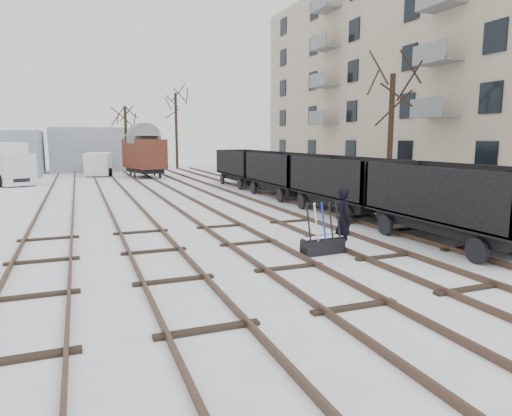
{
  "coord_description": "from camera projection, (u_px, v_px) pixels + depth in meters",
  "views": [
    {
      "loc": [
        -4.95,
        -10.33,
        3.33
      ],
      "look_at": [
        0.12,
        2.67,
        1.2
      ],
      "focal_mm": 32.0,
      "sensor_mm": 36.0,
      "label": 1
    }
  ],
  "objects": [
    {
      "name": "lorry",
      "position": [
        6.0,
        163.0,
        33.51
      ],
      "size": [
        3.78,
        7.02,
        3.05
      ],
      "rotation": [
        0.0,
        0.0,
        0.38
      ],
      "color": "black",
      "rests_on": "ground"
    },
    {
      "name": "tracks",
      "position": [
        179.0,
        200.0,
        24.38
      ],
      "size": [
        13.9,
        52.0,
        0.16
      ],
      "color": "black",
      "rests_on": "ground"
    },
    {
      "name": "box_van_wagon",
      "position": [
        144.0,
        153.0,
        39.15
      ],
      "size": [
        3.55,
        5.19,
        3.61
      ],
      "rotation": [
        0.0,
        0.0,
        0.24
      ],
      "color": "black",
      "rests_on": "ground"
    },
    {
      "name": "freight_wagon_a",
      "position": [
        455.0,
        215.0,
        14.32
      ],
      "size": [
        2.45,
        6.13,
        2.5
      ],
      "color": "black",
      "rests_on": "ground"
    },
    {
      "name": "tree_far_right",
      "position": [
        176.0,
        131.0,
        49.91
      ],
      "size": [
        0.3,
        0.3,
        8.2
      ],
      "primitive_type": "cylinder",
      "color": "black",
      "rests_on": "ground"
    },
    {
      "name": "freight_wagon_d",
      "position": [
        246.0,
        173.0,
        32.0
      ],
      "size": [
        2.45,
        6.13,
        2.5
      ],
      "color": "black",
      "rests_on": "ground"
    },
    {
      "name": "tree_far_left",
      "position": [
        126.0,
        139.0,
        47.16
      ],
      "size": [
        0.3,
        0.3,
        6.58
      ],
      "primitive_type": "cylinder",
      "color": "black",
      "rests_on": "ground"
    },
    {
      "name": "worker",
      "position": [
        344.0,
        220.0,
        13.51
      ],
      "size": [
        0.56,
        0.76,
        1.9
      ],
      "primitive_type": "imported",
      "rotation": [
        0.0,
        0.0,
        1.41
      ],
      "color": "black",
      "rests_on": "ground"
    },
    {
      "name": "panel_van",
      "position": [
        98.0,
        164.0,
        41.29
      ],
      "size": [
        2.61,
        4.86,
        2.04
      ],
      "rotation": [
        0.0,
        0.0,
        -0.14
      ],
      "color": "silver",
      "rests_on": "ground"
    },
    {
      "name": "shed_right",
      "position": [
        87.0,
        149.0,
        46.87
      ],
      "size": [
        7.0,
        6.0,
        4.5
      ],
      "color": "#959FA8",
      "rests_on": "ground"
    },
    {
      "name": "ground_frame",
      "position": [
        323.0,
        244.0,
        13.25
      ],
      "size": [
        1.32,
        0.5,
        1.49
      ],
      "rotation": [
        0.0,
        0.0,
        0.06
      ],
      "color": "black",
      "rests_on": "ground"
    },
    {
      "name": "freight_wagon_b",
      "position": [
        344.0,
        193.0,
        20.21
      ],
      "size": [
        2.45,
        6.13,
        2.5
      ],
      "color": "black",
      "rests_on": "ground"
    },
    {
      "name": "tree_near",
      "position": [
        390.0,
        138.0,
        24.55
      ],
      "size": [
        0.3,
        0.3,
        6.72
      ],
      "primitive_type": "cylinder",
      "color": "black",
      "rests_on": "ground"
    },
    {
      "name": "freight_wagon_c",
      "position": [
        284.0,
        180.0,
        26.11
      ],
      "size": [
        2.45,
        6.13,
        2.5
      ],
      "color": "black",
      "rests_on": "ground"
    },
    {
      "name": "apartment_block",
      "position": [
        469.0,
        68.0,
        30.64
      ],
      "size": [
        10.12,
        45.0,
        16.1
      ],
      "color": "tan",
      "rests_on": "ground"
    },
    {
      "name": "ground",
      "position": [
        289.0,
        269.0,
        11.8
      ],
      "size": [
        120.0,
        120.0,
        0.0
      ],
      "primitive_type": "plane",
      "color": "white",
      "rests_on": "ground"
    }
  ]
}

